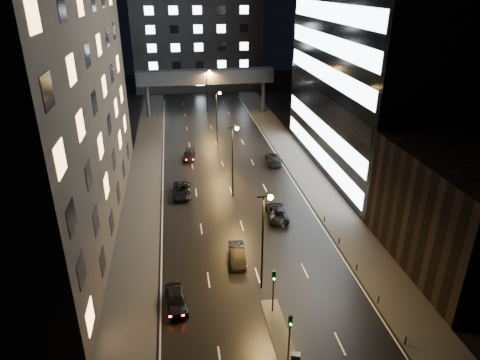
{
  "coord_description": "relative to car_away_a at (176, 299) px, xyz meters",
  "views": [
    {
      "loc": [
        -7.27,
        -24.83,
        27.07
      ],
      "look_at": [
        0.5,
        24.68,
        4.0
      ],
      "focal_mm": 32.0,
      "sensor_mm": 36.0,
      "label": 1
    }
  ],
  "objects": [
    {
      "name": "streetlight_mid_b",
      "position": [
        8.42,
        41.35,
        5.72
      ],
      "size": [
        1.45,
        0.5,
        10.15
      ],
      "color": "black",
      "rests_on": "ground"
    },
    {
      "name": "ground",
      "position": [
        8.25,
        33.35,
        -0.78
      ],
      "size": [
        160.0,
        160.0,
        0.0
      ],
      "primitive_type": "plane",
      "color": "black",
      "rests_on": "ground"
    },
    {
      "name": "sidewalk_left",
      "position": [
        -4.25,
        28.35,
        -0.7
      ],
      "size": [
        5.0,
        110.0,
        0.15
      ],
      "primitive_type": "cube",
      "color": "#383533",
      "rests_on": "ground"
    },
    {
      "name": "building_right_low",
      "position": [
        28.25,
        2.35,
        5.22
      ],
      "size": [
        10.0,
        18.0,
        12.0
      ],
      "primitive_type": "cube",
      "color": "black",
      "rests_on": "ground"
    },
    {
      "name": "utility_cabinet",
      "position": [
        8.95,
        -8.35,
        -0.03
      ],
      "size": [
        0.84,
        0.7,
        1.2
      ],
      "primitive_type": "cube",
      "rotation": [
        0.0,
        0.0,
        -0.33
      ],
      "color": "#545456",
      "rests_on": "median_island"
    },
    {
      "name": "car_toward_b",
      "position": [
        16.58,
        32.31,
        0.02
      ],
      "size": [
        2.63,
        5.63,
        1.59
      ],
      "primitive_type": "imported",
      "rotation": [
        0.0,
        0.0,
        3.07
      ],
      "color": "black",
      "rests_on": "ground"
    },
    {
      "name": "traffic_signal_near",
      "position": [
        8.55,
        -2.16,
        2.32
      ],
      "size": [
        0.28,
        0.34,
        4.4
      ],
      "color": "black",
      "rests_on": "median_island"
    },
    {
      "name": "car_toward_a",
      "position": [
        12.99,
        14.79,
        -0.03
      ],
      "size": [
        2.93,
        5.59,
        1.5
      ],
      "primitive_type": "imported",
      "rotation": [
        0.0,
        0.0,
        3.06
      ],
      "color": "black",
      "rests_on": "ground"
    },
    {
      "name": "car_away_a",
      "position": [
        0.0,
        0.0,
        0.0
      ],
      "size": [
        2.35,
        4.74,
        1.55
      ],
      "primitive_type": "imported",
      "rotation": [
        0.0,
        0.0,
        0.12
      ],
      "color": "black",
      "rests_on": "ground"
    },
    {
      "name": "median_island",
      "position": [
        8.55,
        -4.65,
        -0.7
      ],
      "size": [
        1.6,
        8.0,
        0.15
      ],
      "primitive_type": "cube",
      "color": "#383533",
      "rests_on": "ground"
    },
    {
      "name": "streetlight_mid_a",
      "position": [
        8.42,
        21.35,
        5.72
      ],
      "size": [
        1.45,
        0.5,
        10.15
      ],
      "color": "black",
      "rests_on": "ground"
    },
    {
      "name": "building_left",
      "position": [
        -14.25,
        17.35,
        19.22
      ],
      "size": [
        15.0,
        48.0,
        40.0
      ],
      "primitive_type": "cube",
      "color": "#2D2319",
      "rests_on": "ground"
    },
    {
      "name": "sidewalk_right",
      "position": [
        20.75,
        28.35,
        -0.7
      ],
      "size": [
        5.0,
        110.0,
        0.15
      ],
      "primitive_type": "cube",
      "color": "#383533",
      "rests_on": "ground"
    },
    {
      "name": "traffic_signal_far",
      "position": [
        8.55,
        -7.66,
        2.32
      ],
      "size": [
        0.28,
        0.34,
        4.4
      ],
      "color": "black",
      "rests_on": "median_island"
    },
    {
      "name": "car_away_d",
      "position": [
        2.9,
        36.34,
        -0.11
      ],
      "size": [
        2.46,
        4.79,
        1.33
      ],
      "primitive_type": "imported",
      "rotation": [
        0.0,
        0.0,
        -0.14
      ],
      "color": "black",
      "rests_on": "ground"
    },
    {
      "name": "car_away_b",
      "position": [
        6.59,
        6.18,
        -0.01
      ],
      "size": [
        1.95,
        4.79,
        1.54
      ],
      "primitive_type": "imported",
      "rotation": [
        0.0,
        0.0,
        -0.07
      ],
      "color": "black",
      "rests_on": "ground"
    },
    {
      "name": "streetlight_near",
      "position": [
        8.42,
        1.35,
        5.72
      ],
      "size": [
        1.45,
        0.5,
        10.15
      ],
      "color": "black",
      "rests_on": "ground"
    },
    {
      "name": "building_right_glass",
      "position": [
        33.25,
        29.35,
        21.72
      ],
      "size": [
        20.0,
        36.0,
        45.0
      ],
      "primitive_type": "cube",
      "color": "black",
      "rests_on": "ground"
    },
    {
      "name": "streetlight_far",
      "position": [
        8.42,
        61.35,
        5.72
      ],
      "size": [
        1.45,
        0.5,
        10.15
      ],
      "color": "black",
      "rests_on": "ground"
    },
    {
      "name": "bollard_row",
      "position": [
        18.45,
        -0.15,
        -0.33
      ],
      "size": [
        0.12,
        25.12,
        0.9
      ],
      "color": "black",
      "rests_on": "ground"
    },
    {
      "name": "building_far",
      "position": [
        8.25,
        91.35,
        11.72
      ],
      "size": [
        34.0,
        14.0,
        25.0
      ],
      "primitive_type": "cube",
      "color": "#333335",
      "rests_on": "ground"
    },
    {
      "name": "car_away_c",
      "position": [
        1.29,
        22.8,
        -0.02
      ],
      "size": [
        2.67,
        5.53,
        1.52
      ],
      "primitive_type": "imported",
      "rotation": [
        0.0,
        0.0,
        -0.03
      ],
      "color": "black",
      "rests_on": "ground"
    },
    {
      "name": "skybridge",
      "position": [
        8.25,
        63.35,
        7.56
      ],
      "size": [
        30.0,
        3.0,
        10.0
      ],
      "color": "#333335",
      "rests_on": "ground"
    }
  ]
}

